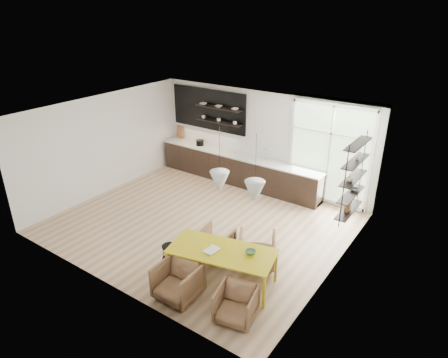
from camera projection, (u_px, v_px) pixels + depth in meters
room at (244, 163)px, 10.26m from camera, size 7.02×6.01×2.91m
kitchen_run at (236, 164)px, 12.47m from camera, size 5.54×0.69×2.75m
right_shelving at (353, 180)px, 8.79m from camera, size 0.26×1.22×1.90m
dining_table at (222, 253)px, 7.89m from camera, size 2.27×1.40×0.77m
armchair_back_left at (216, 243)px, 8.92m from camera, size 0.76×0.77×0.65m
armchair_back_right at (257, 250)px, 8.61m from camera, size 1.05×1.06×0.72m
armchair_front_left at (178, 281)px, 7.64m from camera, size 0.81×0.84×0.73m
armchair_front_right at (236, 304)px, 7.12m from camera, size 0.83×0.85×0.64m
wire_stool at (170, 252)px, 8.64m from camera, size 0.36×0.36×0.45m
table_book at (207, 248)px, 7.92m from camera, size 0.26×0.33×0.03m
table_bowl at (251, 252)px, 7.77m from camera, size 0.22×0.22×0.06m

